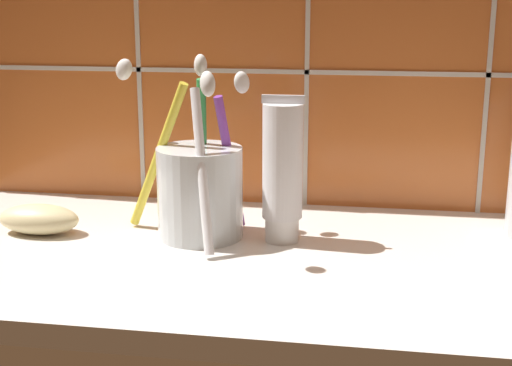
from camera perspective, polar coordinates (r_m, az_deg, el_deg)
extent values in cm
cube|color=silver|center=(66.48, 0.84, -6.44)|extent=(76.45, 34.56, 2.00)
cube|color=#C6662D|center=(79.56, 2.82, 12.80)|extent=(86.45, 1.50, 44.94)
cube|color=beige|center=(79.05, 2.70, 8.88)|extent=(86.45, 0.24, 0.50)
cube|color=beige|center=(82.51, -9.51, 12.68)|extent=(0.50, 0.24, 44.94)
cube|color=beige|center=(78.52, 4.16, 12.76)|extent=(0.50, 0.24, 44.94)
cube|color=beige|center=(79.08, 18.41, 12.10)|extent=(0.50, 0.24, 44.94)
cylinder|color=silver|center=(69.70, -4.50, -0.77)|extent=(8.35, 8.35, 8.94)
cylinder|color=purple|center=(70.30, -2.11, 1.61)|extent=(2.95, 3.64, 13.62)
ellipsoid|color=white|center=(70.17, -1.15, 8.05)|extent=(2.29, 2.48, 2.51)
cylinder|color=green|center=(71.01, -4.31, 2.36)|extent=(1.69, 3.44, 15.14)
ellipsoid|color=white|center=(71.13, -4.46, 9.38)|extent=(1.76, 2.28, 2.44)
cylinder|color=yellow|center=(71.05, -7.83, 2.14)|extent=(7.24, 3.04, 15.04)
ellipsoid|color=white|center=(71.94, -10.51, 8.92)|extent=(2.71, 1.97, 2.70)
cylinder|color=white|center=(65.16, -4.33, 1.00)|extent=(3.45, 6.04, 14.72)
ellipsoid|color=white|center=(60.77, -3.89, 7.92)|extent=(2.17, 2.68, 2.65)
cylinder|color=white|center=(69.20, 2.09, -3.67)|extent=(3.27, 3.27, 2.41)
cylinder|color=white|center=(67.43, 2.14, 1.75)|extent=(3.84, 3.84, 10.97)
cube|color=silver|center=(66.40, 2.19, 6.71)|extent=(4.04, 0.36, 0.80)
ellipsoid|color=beige|center=(74.36, -16.97, -2.78)|extent=(8.23, 4.29, 2.99)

